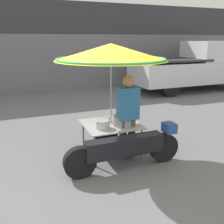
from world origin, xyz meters
TOP-DOWN VIEW (x-y plane):
  - ground_plane at (0.00, 0.00)m, footprint 36.00×36.00m
  - shopfront_building at (0.00, 8.15)m, footprint 28.00×2.06m
  - vendor_motorcycle_cart at (0.51, 0.37)m, footprint 2.15×2.04m
  - vendor_person at (0.73, 0.18)m, footprint 0.38×0.22m
  - pickup_truck at (6.32, 5.20)m, footprint 5.40×1.96m

SIDE VIEW (x-z plane):
  - ground_plane at x=0.00m, z-range 0.00..0.00m
  - vendor_person at x=0.73m, z-range 0.09..1.69m
  - pickup_truck at x=6.32m, z-range -0.05..2.06m
  - vendor_motorcycle_cart at x=0.51m, z-range 0.63..2.77m
  - shopfront_building at x=0.00m, z-range -0.01..3.72m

